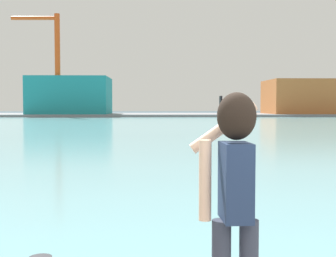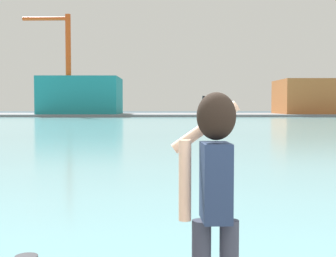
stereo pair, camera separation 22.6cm
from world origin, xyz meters
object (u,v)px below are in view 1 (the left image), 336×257
Objects in this scene: person_photographer at (234,186)px; warehouse_right at (304,97)px; warehouse_left at (71,96)px; port_crane at (53,56)px.

warehouse_right is (29.96, 90.42, 2.22)m from person_photographer.
person_photographer is 90.98m from warehouse_left.
warehouse_right is at bearing 1.31° from warehouse_left.
person_photographer is 0.11× the size of warehouse_left.
warehouse_right is 50.16m from port_crane.
warehouse_left is 46.99m from warehouse_right.
port_crane reaches higher than warehouse_left.
warehouse_left reaches higher than person_photographer.
port_crane is (-49.18, -6.45, 7.44)m from warehouse_right.
warehouse_right is 0.80× the size of port_crane.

